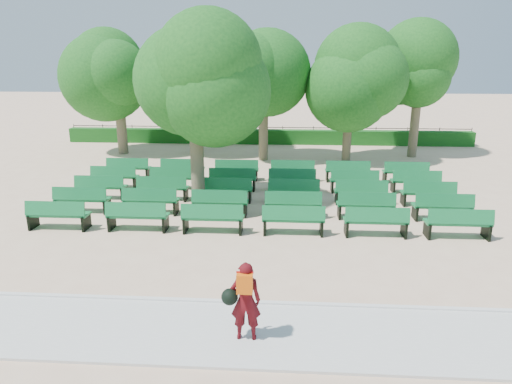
% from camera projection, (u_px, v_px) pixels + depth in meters
% --- Properties ---
extents(ground, '(120.00, 120.00, 0.00)m').
position_uv_depth(ground, '(250.00, 214.00, 16.19)').
color(ground, '#D5AF8D').
extents(paving, '(30.00, 2.20, 0.06)m').
position_uv_depth(paving, '(222.00, 333.00, 9.10)').
color(paving, silver).
rests_on(paving, ground).
extents(curb, '(30.00, 0.12, 0.10)m').
position_uv_depth(curb, '(229.00, 302.00, 10.19)').
color(curb, silver).
rests_on(curb, ground).
extents(hedge, '(26.00, 0.70, 0.90)m').
position_uv_depth(hedge, '(267.00, 137.00, 29.48)').
color(hedge, '#165317').
rests_on(hedge, ground).
extents(fence, '(26.00, 0.10, 1.02)m').
position_uv_depth(fence, '(267.00, 143.00, 29.99)').
color(fence, black).
rests_on(fence, ground).
extents(tree_line, '(21.80, 6.80, 7.04)m').
position_uv_depth(tree_line, '(264.00, 156.00, 25.77)').
color(tree_line, '#1B5D1B').
rests_on(tree_line, ground).
extents(bench_array, '(1.97, 0.71, 1.22)m').
position_uv_depth(bench_array, '(260.00, 199.00, 17.52)').
color(bench_array, '#136F37').
rests_on(bench_array, ground).
extents(tree_among, '(4.50, 4.50, 6.40)m').
position_uv_depth(tree_among, '(194.00, 87.00, 15.72)').
color(tree_among, brown).
rests_on(tree_among, ground).
extents(person, '(0.76, 0.46, 1.60)m').
position_uv_depth(person, '(244.00, 300.00, 8.65)').
color(person, '#480A0F').
rests_on(person, ground).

